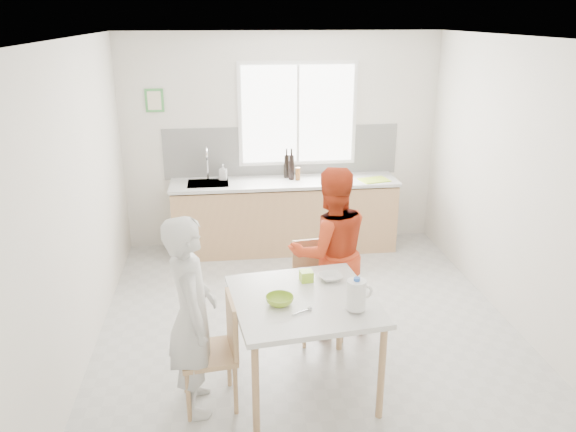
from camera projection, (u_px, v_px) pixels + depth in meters
name	position (u px, v px, depth m)	size (l,w,h in m)	color
ground	(307.00, 326.00, 5.51)	(4.50, 4.50, 0.00)	#B7B7B2
room_shell	(310.00, 163.00, 4.95)	(4.50, 4.50, 4.50)	silver
window	(298.00, 114.00, 7.03)	(1.50, 0.06, 1.30)	white
backsplash	(282.00, 151.00, 7.18)	(3.00, 0.02, 0.65)	white
picture_frame	(154.00, 100.00, 6.77)	(0.22, 0.03, 0.28)	#459949
kitchen_counter	(284.00, 218.00, 7.19)	(2.84, 0.64, 1.37)	tan
dining_table	(303.00, 308.00, 4.34)	(1.19, 1.19, 0.83)	silver
chair_left	(217.00, 347.00, 4.27)	(0.46, 0.46, 0.89)	tan
chair_far	(316.00, 284.00, 5.25)	(0.47, 0.47, 0.91)	tan
person_white	(192.00, 316.00, 4.13)	(0.57, 0.38, 1.57)	silver
person_red	(330.00, 252.00, 5.18)	(0.79, 0.61, 1.62)	red
bowl_green	(280.00, 300.00, 4.21)	(0.21, 0.21, 0.07)	#8CB529
bowl_white	(331.00, 277.00, 4.60)	(0.19, 0.19, 0.05)	silver
milk_jug	(357.00, 294.00, 4.08)	(0.20, 0.14, 0.25)	white
green_box	(306.00, 276.00, 4.57)	(0.10, 0.10, 0.09)	#A5D831
spoon	(301.00, 312.00, 4.09)	(0.01, 0.01, 0.16)	#A5A5AA
cutting_board	(374.00, 180.00, 7.02)	(0.35, 0.25, 0.01)	#B3DA32
wine_bottle_a	(291.00, 167.00, 7.02)	(0.07, 0.07, 0.32)	black
wine_bottle_b	(287.00, 166.00, 7.10)	(0.07, 0.07, 0.30)	black
jar_amber	(298.00, 174.00, 7.02)	(0.06, 0.06, 0.16)	brown
soap_bottle	(223.00, 172.00, 7.03)	(0.09, 0.09, 0.20)	#999999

